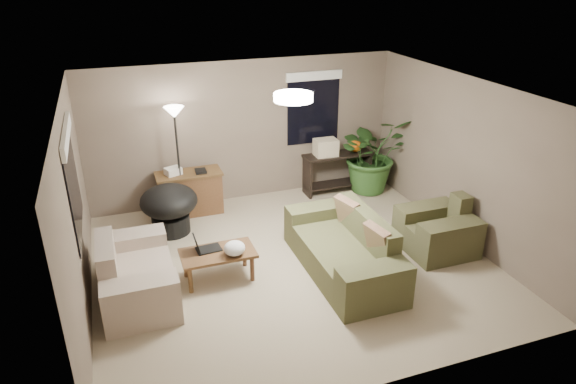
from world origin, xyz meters
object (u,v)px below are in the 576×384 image
object	(u,v)px
main_sofa	(345,252)
console_table	(337,169)
armchair	(438,232)
papasan_chair	(169,206)
desk	(190,193)
houseplant	(372,162)
coffee_table	(218,256)
floor_lamp	(175,126)
loveseat	(135,276)
cat_scratching_post	(425,223)

from	to	relation	value
main_sofa	console_table	world-z (taller)	main_sofa
armchair	papasan_chair	world-z (taller)	armchair
desk	houseplant	size ratio (longest dim) A/B	0.75
desk	houseplant	xyz separation A→B (m)	(3.39, -0.15, 0.19)
coffee_table	floor_lamp	size ratio (longest dim) A/B	0.52
coffee_table	loveseat	bearing A→B (deg)	-178.14
main_sofa	coffee_table	distance (m)	1.76
loveseat	coffee_table	xyz separation A→B (m)	(1.10, 0.04, 0.06)
main_sofa	desk	xyz separation A→B (m)	(-1.72, 2.55, 0.08)
papasan_chair	houseplant	world-z (taller)	houseplant
papasan_chair	floor_lamp	distance (m)	1.28
coffee_table	console_table	distance (m)	3.51
papasan_chair	coffee_table	bearing A→B (deg)	-74.70
main_sofa	console_table	bearing A→B (deg)	67.81
loveseat	cat_scratching_post	world-z (taller)	loveseat
main_sofa	houseplant	bearing A→B (deg)	55.09
console_table	floor_lamp	bearing A→B (deg)	-178.80
desk	papasan_chair	world-z (taller)	papasan_chair
cat_scratching_post	loveseat	bearing A→B (deg)	-178.03
houseplant	cat_scratching_post	xyz separation A→B (m)	(-0.03, -1.89, -0.36)
armchair	houseplant	bearing A→B (deg)	87.26
houseplant	cat_scratching_post	size ratio (longest dim) A/B	2.93
main_sofa	armchair	world-z (taller)	same
desk	houseplant	world-z (taller)	houseplant
floor_lamp	papasan_chair	bearing A→B (deg)	-116.93
armchair	console_table	bearing A→B (deg)	101.80
loveseat	armchair	distance (m)	4.38
loveseat	console_table	world-z (taller)	loveseat
loveseat	console_table	distance (m)	4.44
houseplant	cat_scratching_post	bearing A→B (deg)	-90.80
coffee_table	cat_scratching_post	size ratio (longest dim) A/B	2.00
desk	floor_lamp	world-z (taller)	floor_lamp
console_table	cat_scratching_post	bearing A→B (deg)	-73.57
loveseat	papasan_chair	distance (m)	1.75
console_table	papasan_chair	distance (m)	3.24
console_table	cat_scratching_post	xyz separation A→B (m)	(0.60, -2.05, -0.22)
console_table	papasan_chair	xyz separation A→B (m)	(-3.19, -0.60, 0.03)
armchair	coffee_table	distance (m)	3.29
papasan_chair	houseplant	distance (m)	3.84
main_sofa	armchair	bearing A→B (deg)	2.55
papasan_chair	houseplant	size ratio (longest dim) A/B	0.64
papasan_chair	floor_lamp	xyz separation A→B (m)	(0.27, 0.54, 1.13)
main_sofa	desk	world-z (taller)	main_sofa
desk	floor_lamp	bearing A→B (deg)	-159.23
desk	coffee_table	bearing A→B (deg)	-89.85
coffee_table	cat_scratching_post	world-z (taller)	cat_scratching_post
desk	armchair	bearing A→B (deg)	-37.09
armchair	floor_lamp	distance (m)	4.40
loveseat	desk	size ratio (longest dim) A/B	1.45
houseplant	armchair	bearing A→B (deg)	-92.74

